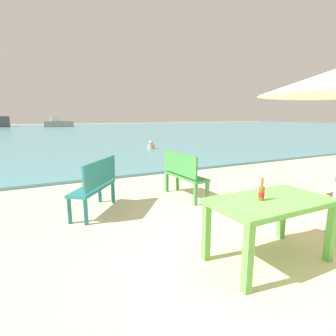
# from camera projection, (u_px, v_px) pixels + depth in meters

# --- Properties ---
(ground_plane) EXTENTS (120.00, 120.00, 0.00)m
(ground_plane) POSITION_uv_depth(u_px,v_px,m) (292.00, 257.00, 3.26)
(ground_plane) COLOR beige
(sea_water) EXTENTS (120.00, 50.00, 0.08)m
(sea_water) POSITION_uv_depth(u_px,v_px,m) (58.00, 131.00, 29.45)
(sea_water) COLOR teal
(sea_water) RESTS_ON ground_plane
(picnic_table_green) EXTENTS (1.40, 0.80, 0.76)m
(picnic_table_green) POSITION_uv_depth(u_px,v_px,m) (270.00, 208.00, 3.07)
(picnic_table_green) COLOR #60B24C
(picnic_table_green) RESTS_ON ground_plane
(beer_bottle_amber) EXTENTS (0.07, 0.07, 0.26)m
(beer_bottle_amber) POSITION_uv_depth(u_px,v_px,m) (262.00, 192.00, 2.98)
(beer_bottle_amber) COLOR brown
(beer_bottle_amber) RESTS_ON picnic_table_green
(bench_teal_center) EXTENTS (1.02, 1.17, 0.95)m
(bench_teal_center) POSITION_uv_depth(u_px,v_px,m) (96.00, 183.00, 4.66)
(bench_teal_center) COLOR #237275
(bench_teal_center) RESTS_ON ground_plane
(bench_green_left) EXTENTS (0.42, 1.22, 0.95)m
(bench_green_left) POSITION_uv_depth(u_px,v_px,m) (183.00, 172.00, 5.54)
(bench_green_left) COLOR #3D8C42
(bench_green_left) RESTS_ON ground_plane
(swimmer_person) EXTENTS (0.34, 0.34, 0.41)m
(swimmer_person) POSITION_uv_depth(u_px,v_px,m) (151.00, 145.00, 13.31)
(swimmer_person) COLOR tan
(swimmer_person) RESTS_ON sea_water
(boat_ferry) EXTENTS (4.15, 1.13, 1.51)m
(boat_ferry) POSITION_uv_depth(u_px,v_px,m) (58.00, 123.00, 40.21)
(boat_ferry) COLOR gray
(boat_ferry) RESTS_ON sea_water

